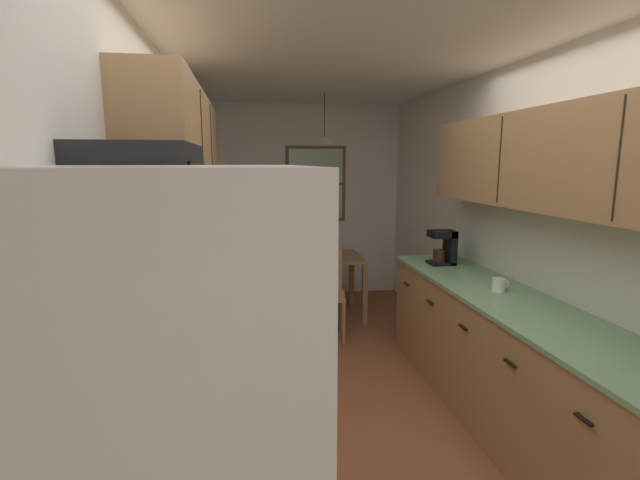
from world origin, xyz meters
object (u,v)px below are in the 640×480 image
object	(u,v)px
microwave_over_range	(147,192)
storage_canister	(200,313)
coffee_maker	(445,247)
dining_chair_far	(318,265)
mug_spare	(499,285)
stove_range	(193,474)
dining_chair_near	(325,289)
dining_table	(324,267)
trash_bin	(254,314)
table_serving_bowl	(319,253)

from	to	relation	value
microwave_over_range	storage_canister	world-z (taller)	microwave_over_range
coffee_maker	dining_chair_far	bearing A→B (deg)	114.49
dining_chair_far	mug_spare	size ratio (longest dim) A/B	7.18
stove_range	dining_chair_near	world-z (taller)	stove_range
storage_canister	coffee_maker	world-z (taller)	coffee_maker
dining_table	trash_bin	bearing A→B (deg)	-143.60
microwave_over_range	dining_chair_far	world-z (taller)	microwave_over_range
storage_canister	mug_spare	bearing A→B (deg)	11.91
trash_bin	table_serving_bowl	bearing A→B (deg)	40.73
dining_chair_near	coffee_maker	xyz separation A→B (m)	(0.96, -0.75, 0.56)
microwave_over_range	coffee_maker	bearing A→B (deg)	42.15
dining_table	trash_bin	xyz separation A→B (m)	(-0.83, -0.61, -0.32)
microwave_over_range	dining_table	world-z (taller)	microwave_over_range
coffee_maker	dining_chair_near	bearing A→B (deg)	141.92
coffee_maker	stove_range	bearing A→B (deg)	-136.26
trash_bin	mug_spare	world-z (taller)	mug_spare
microwave_over_range	dining_chair_near	world-z (taller)	microwave_over_range
mug_spare	microwave_over_range	bearing A→B (deg)	-154.19
trash_bin	table_serving_bowl	size ratio (longest dim) A/B	2.84
stove_range	coffee_maker	bearing A→B (deg)	43.74
stove_range	dining_chair_near	distance (m)	2.85
microwave_over_range	dining_chair_far	xyz separation A→B (m)	(1.25, 3.78, -1.19)
dining_table	table_serving_bowl	distance (m)	0.18
dining_chair_near	mug_spare	size ratio (longest dim) A/B	7.18
dining_table	trash_bin	distance (m)	1.07
microwave_over_range	trash_bin	world-z (taller)	microwave_over_range
trash_bin	stove_range	bearing A→B (deg)	-96.44
stove_range	dining_table	xyz separation A→B (m)	(1.12, 3.22, 0.13)
stove_range	table_serving_bowl	bearing A→B (deg)	71.97
microwave_over_range	storage_canister	distance (m)	0.93
microwave_over_range	table_serving_bowl	size ratio (longest dim) A/B	3.14
dining_chair_near	trash_bin	xyz separation A→B (m)	(-0.74, -0.05, -0.22)
microwave_over_range	table_serving_bowl	distance (m)	3.60
dining_chair_far	coffee_maker	bearing A→B (deg)	-65.51
storage_canister	table_serving_bowl	size ratio (longest dim) A/B	0.92
dining_table	coffee_maker	xyz separation A→B (m)	(0.87, -1.31, 0.46)
microwave_over_range	dining_chair_far	distance (m)	4.15
table_serving_bowl	dining_chair_far	bearing A→B (deg)	81.89
dining_table	trash_bin	size ratio (longest dim) A/B	1.53
dining_table	table_serving_bowl	bearing A→B (deg)	135.22
stove_range	dining_chair_near	size ratio (longest dim) A/B	1.22
microwave_over_range	trash_bin	xyz separation A→B (m)	(0.41, 2.61, -1.41)
dining_table	storage_canister	world-z (taller)	storage_canister
microwave_over_range	mug_spare	distance (m)	2.46
stove_range	table_serving_bowl	world-z (taller)	stove_range
stove_range	storage_canister	distance (m)	0.79
trash_bin	coffee_maker	distance (m)	1.99
coffee_maker	table_serving_bowl	distance (m)	1.68
trash_bin	mug_spare	distance (m)	2.42
microwave_over_range	dining_chair_near	distance (m)	3.13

